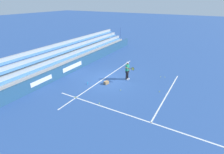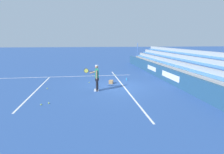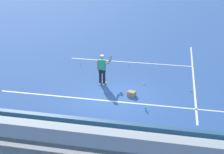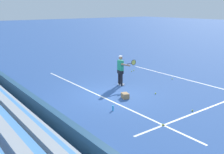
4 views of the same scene
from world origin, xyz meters
The scene contains 15 objects.
ground_plane centered at (0.00, 0.00, 0.00)m, with size 160.00×160.00×0.00m, color #2D5193.
court_baseline_white centered at (0.00, -0.50, 0.00)m, with size 12.00×0.10×0.01m, color white.
court_sideline_white centered at (4.11, 4.00, 0.00)m, with size 0.10×12.00×0.01m, color white.
court_service_line_white centered at (0.00, 5.50, 0.00)m, with size 8.22×0.10×0.01m, color white.
back_wall_sponsor_board centered at (0.01, -4.30, 0.55)m, with size 26.10×0.25×1.10m.
bleacher_stand centered at (0.00, -6.13, 0.73)m, with size 24.79×2.40×2.95m.
tennis_player centered at (-0.93, 1.49, 0.89)m, with size 0.65×0.97×1.71m.
ball_box_cardboard centered at (0.90, 0.29, 0.13)m, with size 0.40×0.30×0.26m, color #A87F51.
tennis_ball_stray_back centered at (3.91, 1.54, 0.03)m, with size 0.07×0.07×0.07m, color #CCE533.
tennis_ball_far_left centered at (-3.17, 4.48, 0.03)m, with size 0.07×0.07×0.07m, color #CCE533.
tennis_ball_midcourt centered at (4.11, -0.54, 0.03)m, with size 0.07×0.07×0.07m, color #CCE533.
tennis_ball_toward_net centered at (1.34, 1.96, 0.03)m, with size 0.07×0.07×0.07m, color #CCE533.
tennis_ball_by_box centered at (-3.00, 4.13, 0.03)m, with size 0.07×0.07×0.07m, color #CCE533.
tennis_ball_near_player centered at (-0.01, 4.85, 0.03)m, with size 0.07×0.07×0.07m, color #CCE533.
water_bottle centered at (1.78, -1.14, 0.11)m, with size 0.07×0.07×0.22m, color #33B2E5.
Camera 1 is at (12.83, 7.74, 6.99)m, focal length 28.00 mm.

